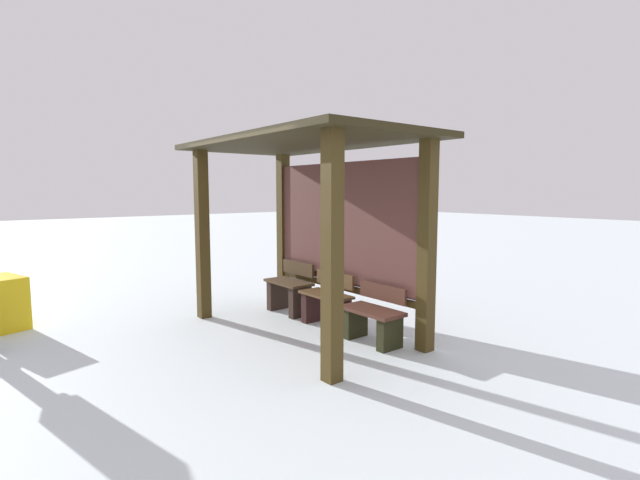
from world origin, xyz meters
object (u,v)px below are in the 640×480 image
object	(u,v)px
bus_shelter	(316,193)
bench_left_inside	(290,291)
bench_center_inside	(327,304)
bench_right_inside	(373,319)

from	to	relation	value
bus_shelter	bench_left_inside	world-z (taller)	bus_shelter
bench_left_inside	bench_center_inside	xyz separation A→B (m)	(0.91, 0.00, -0.02)
bench_left_inside	bench_right_inside	bearing A→B (deg)	0.04
bus_shelter	bench_right_inside	bearing A→B (deg)	12.04
bench_left_inside	bench_right_inside	xyz separation A→B (m)	(1.81, 0.00, -0.03)
bench_center_inside	bench_right_inside	bearing A→B (deg)	0.01
bench_center_inside	bench_right_inside	xyz separation A→B (m)	(0.91, 0.00, -0.01)
bench_right_inside	bus_shelter	bearing A→B (deg)	-167.96
bus_shelter	bench_left_inside	distance (m)	1.77
bus_shelter	bench_right_inside	world-z (taller)	bus_shelter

